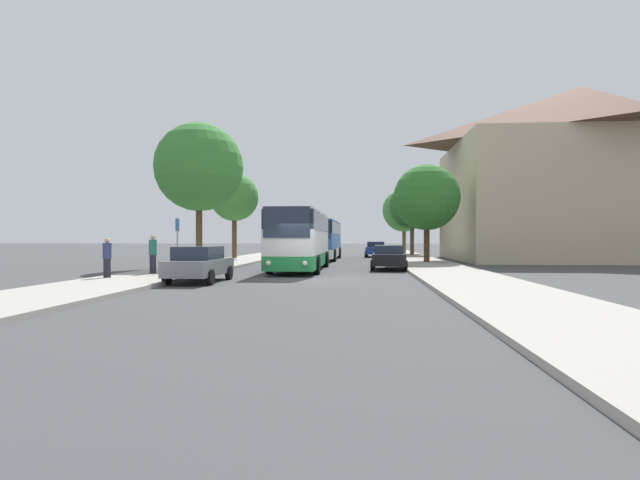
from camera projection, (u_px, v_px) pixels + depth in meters
ground_plane at (304, 279)px, 22.20m from camera, size 300.00×300.00×0.00m
sidewalk_left at (152, 276)px, 22.76m from camera, size 4.00×120.00×0.15m
sidewalk_right at (464, 278)px, 21.64m from camera, size 4.00×120.00×0.15m
building_right_background at (582, 173)px, 41.20m from camera, size 20.77×15.70×14.42m
bus_front at (301, 239)px, 28.33m from camera, size 2.75×10.89×3.32m
bus_middle at (322, 239)px, 42.16m from camera, size 2.98×11.84×3.25m
parked_car_left_curb at (199, 264)px, 20.60m from camera, size 1.97×4.28×1.48m
parked_car_right_near at (389, 257)px, 28.86m from camera, size 2.20×4.66×1.41m
parked_car_right_far at (376, 249)px, 48.57m from camera, size 2.23×4.59×1.49m
bus_stop_sign at (177, 239)px, 24.28m from camera, size 0.08×0.45×2.67m
pedestrian_waiting_near at (153, 254)px, 23.58m from camera, size 0.36×0.36×1.84m
pedestrian_waiting_far at (107, 258)px, 21.21m from camera, size 0.36×0.36×1.68m
tree_left_near at (234, 197)px, 42.07m from camera, size 4.06×4.06×7.18m
tree_left_far at (199, 167)px, 30.98m from camera, size 5.49×5.49×8.84m
tree_right_near at (404, 210)px, 54.89m from camera, size 4.74×4.74×7.12m
tree_right_mid at (412, 206)px, 50.19m from camera, size 4.62×4.62×7.24m
tree_right_far at (427, 198)px, 35.05m from camera, size 4.64×4.64×6.87m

